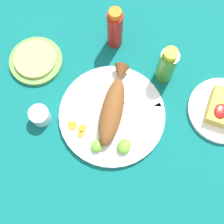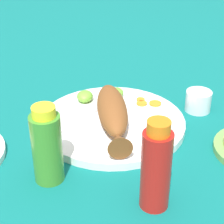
{
  "view_description": "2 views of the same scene",
  "coord_description": "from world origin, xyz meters",
  "px_view_note": "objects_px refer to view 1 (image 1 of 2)",
  "views": [
    {
      "loc": [
        0.28,
        0.1,
        0.94
      ],
      "look_at": [
        0.0,
        0.0,
        0.04
      ],
      "focal_mm": 50.0,
      "sensor_mm": 36.0,
      "label": 1
    },
    {
      "loc": [
        -0.79,
        -0.03,
        0.5
      ],
      "look_at": [
        0.0,
        0.0,
        0.04
      ],
      "focal_mm": 65.0,
      "sensor_mm": 36.0,
      "label": 2
    }
  ],
  "objects_px": {
    "fried_fish": "(113,106)",
    "hot_sauce_bottle_green": "(167,65)",
    "main_plate": "(112,115)",
    "tortilla_plate": "(36,61)",
    "hot_sauce_bottle_red": "(115,29)",
    "salt_cup": "(40,116)",
    "fork_near": "(137,103)",
    "side_plate_fries": "(222,110)",
    "fork_far": "(140,117)"
  },
  "relations": [
    {
      "from": "main_plate",
      "to": "hot_sauce_bottle_red",
      "type": "xyz_separation_m",
      "value": [
        -0.25,
        -0.08,
        0.07
      ]
    },
    {
      "from": "main_plate",
      "to": "hot_sauce_bottle_red",
      "type": "relative_size",
      "value": 1.96
    },
    {
      "from": "fork_near",
      "to": "side_plate_fries",
      "type": "distance_m",
      "value": 0.27
    },
    {
      "from": "fork_far",
      "to": "tortilla_plate",
      "type": "distance_m",
      "value": 0.4
    },
    {
      "from": "hot_sauce_bottle_green",
      "to": "side_plate_fries",
      "type": "relative_size",
      "value": 0.71
    },
    {
      "from": "main_plate",
      "to": "hot_sauce_bottle_green",
      "type": "height_order",
      "value": "hot_sauce_bottle_green"
    },
    {
      "from": "hot_sauce_bottle_green",
      "to": "fried_fish",
      "type": "bearing_deg",
      "value": -33.2
    },
    {
      "from": "hot_sauce_bottle_green",
      "to": "tortilla_plate",
      "type": "distance_m",
      "value": 0.43
    },
    {
      "from": "fork_near",
      "to": "tortilla_plate",
      "type": "xyz_separation_m",
      "value": [
        -0.03,
        -0.36,
        -0.01
      ]
    },
    {
      "from": "hot_sauce_bottle_red",
      "to": "side_plate_fries",
      "type": "xyz_separation_m",
      "value": [
        0.12,
        0.41,
        -0.07
      ]
    },
    {
      "from": "main_plate",
      "to": "tortilla_plate",
      "type": "distance_m",
      "value": 0.32
    },
    {
      "from": "main_plate",
      "to": "hot_sauce_bottle_green",
      "type": "bearing_deg",
      "value": 149.74
    },
    {
      "from": "hot_sauce_bottle_red",
      "to": "tortilla_plate",
      "type": "distance_m",
      "value": 0.28
    },
    {
      "from": "main_plate",
      "to": "hot_sauce_bottle_green",
      "type": "relative_size",
      "value": 2.14
    },
    {
      "from": "hot_sauce_bottle_green",
      "to": "tortilla_plate",
      "type": "xyz_separation_m",
      "value": [
        0.1,
        -0.42,
        -0.07
      ]
    },
    {
      "from": "fried_fish",
      "to": "tortilla_plate",
      "type": "xyz_separation_m",
      "value": [
        -0.07,
        -0.3,
        -0.04
      ]
    },
    {
      "from": "fried_fish",
      "to": "fork_near",
      "type": "relative_size",
      "value": 1.49
    },
    {
      "from": "salt_cup",
      "to": "tortilla_plate",
      "type": "height_order",
      "value": "salt_cup"
    },
    {
      "from": "hot_sauce_bottle_green",
      "to": "salt_cup",
      "type": "height_order",
      "value": "hot_sauce_bottle_green"
    },
    {
      "from": "fork_near",
      "to": "fork_far",
      "type": "xyz_separation_m",
      "value": [
        0.04,
        0.02,
        0.0
      ]
    },
    {
      "from": "fried_fish",
      "to": "salt_cup",
      "type": "distance_m",
      "value": 0.23
    },
    {
      "from": "hot_sauce_bottle_red",
      "to": "salt_cup",
      "type": "bearing_deg",
      "value": -20.19
    },
    {
      "from": "hot_sauce_bottle_green",
      "to": "salt_cup",
      "type": "xyz_separation_m",
      "value": [
        0.27,
        -0.32,
        -0.05
      ]
    },
    {
      "from": "tortilla_plate",
      "to": "salt_cup",
      "type": "bearing_deg",
      "value": 29.04
    },
    {
      "from": "hot_sauce_bottle_red",
      "to": "side_plate_fries",
      "type": "distance_m",
      "value": 0.43
    },
    {
      "from": "side_plate_fries",
      "to": "fork_far",
      "type": "bearing_deg",
      "value": -64.0
    },
    {
      "from": "main_plate",
      "to": "fried_fish",
      "type": "height_order",
      "value": "fried_fish"
    },
    {
      "from": "fried_fish",
      "to": "hot_sauce_bottle_red",
      "type": "bearing_deg",
      "value": -169.37
    },
    {
      "from": "fried_fish",
      "to": "fork_far",
      "type": "distance_m",
      "value": 0.09
    },
    {
      "from": "tortilla_plate",
      "to": "fork_near",
      "type": "bearing_deg",
      "value": 85.28
    },
    {
      "from": "fried_fish",
      "to": "salt_cup",
      "type": "xyz_separation_m",
      "value": [
        0.1,
        -0.2,
        -0.02
      ]
    },
    {
      "from": "hot_sauce_bottle_green",
      "to": "main_plate",
      "type": "bearing_deg",
      "value": -30.26
    },
    {
      "from": "main_plate",
      "to": "salt_cup",
      "type": "relative_size",
      "value": 5.34
    },
    {
      "from": "fried_fish",
      "to": "hot_sauce_bottle_green",
      "type": "bearing_deg",
      "value": 138.65
    },
    {
      "from": "main_plate",
      "to": "side_plate_fries",
      "type": "bearing_deg",
      "value": 112.63
    },
    {
      "from": "fork_far",
      "to": "tortilla_plate",
      "type": "xyz_separation_m",
      "value": [
        -0.07,
        -0.39,
        -0.01
      ]
    },
    {
      "from": "fork_far",
      "to": "fried_fish",
      "type": "bearing_deg",
      "value": 129.57
    },
    {
      "from": "tortilla_plate",
      "to": "side_plate_fries",
      "type": "bearing_deg",
      "value": 93.96
    },
    {
      "from": "main_plate",
      "to": "tortilla_plate",
      "type": "height_order",
      "value": "main_plate"
    },
    {
      "from": "fried_fish",
      "to": "tortilla_plate",
      "type": "relative_size",
      "value": 1.52
    },
    {
      "from": "tortilla_plate",
      "to": "fried_fish",
      "type": "bearing_deg",
      "value": 76.14
    },
    {
      "from": "side_plate_fries",
      "to": "fork_near",
      "type": "bearing_deg",
      "value": -74.39
    },
    {
      "from": "fried_fish",
      "to": "side_plate_fries",
      "type": "xyz_separation_m",
      "value": [
        -0.12,
        0.33,
        -0.04
      ]
    },
    {
      "from": "fork_far",
      "to": "hot_sauce_bottle_green",
      "type": "relative_size",
      "value": 0.98
    },
    {
      "from": "hot_sauce_bottle_green",
      "to": "side_plate_fries",
      "type": "distance_m",
      "value": 0.23
    },
    {
      "from": "salt_cup",
      "to": "tortilla_plate",
      "type": "bearing_deg",
      "value": -150.96
    },
    {
      "from": "main_plate",
      "to": "fork_near",
      "type": "height_order",
      "value": "fork_near"
    },
    {
      "from": "fork_near",
      "to": "salt_cup",
      "type": "distance_m",
      "value": 0.3
    },
    {
      "from": "fork_near",
      "to": "salt_cup",
      "type": "xyz_separation_m",
      "value": [
        0.14,
        -0.27,
        0.0
      ]
    },
    {
      "from": "hot_sauce_bottle_red",
      "to": "hot_sauce_bottle_green",
      "type": "bearing_deg",
      "value": 71.81
    }
  ]
}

